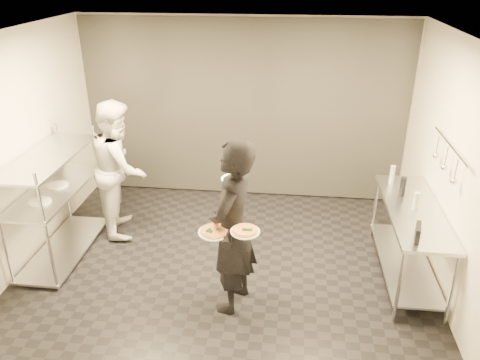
# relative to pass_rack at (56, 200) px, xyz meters

# --- Properties ---
(room_shell) EXTENTS (5.00, 4.00, 2.80)m
(room_shell) POSITION_rel_pass_rack_xyz_m (2.15, 1.18, 0.63)
(room_shell) COLOR black
(room_shell) RESTS_ON ground
(pass_rack) EXTENTS (0.60, 1.60, 1.50)m
(pass_rack) POSITION_rel_pass_rack_xyz_m (0.00, 0.00, 0.00)
(pass_rack) COLOR #AEB0B5
(pass_rack) RESTS_ON ground
(prep_counter) EXTENTS (0.60, 1.80, 0.92)m
(prep_counter) POSITION_rel_pass_rack_xyz_m (4.33, 0.00, -0.14)
(prep_counter) COLOR #AEB0B5
(prep_counter) RESTS_ON ground
(utensil_rail) EXTENTS (0.07, 1.20, 0.31)m
(utensil_rail) POSITION_rel_pass_rack_xyz_m (4.58, 0.00, 0.78)
(utensil_rail) COLOR #AEB0B5
(utensil_rail) RESTS_ON room_shell
(waiter) EXTENTS (0.64, 0.81, 1.94)m
(waiter) POSITION_rel_pass_rack_xyz_m (2.34, -0.76, 0.20)
(waiter) COLOR black
(waiter) RESTS_ON ground
(chef) EXTENTS (0.93, 1.07, 1.88)m
(chef) POSITION_rel_pass_rack_xyz_m (0.60, 0.69, 0.17)
(chef) COLOR silver
(chef) RESTS_ON ground
(pizza_plate_near) EXTENTS (0.34, 0.34, 0.05)m
(pizza_plate_near) POSITION_rel_pass_rack_xyz_m (2.18, -0.93, 0.26)
(pizza_plate_near) COLOR white
(pizza_plate_near) RESTS_ON waiter
(pizza_plate_far) EXTENTS (0.29, 0.29, 0.05)m
(pizza_plate_far) POSITION_rel_pass_rack_xyz_m (2.49, -0.99, 0.33)
(pizza_plate_far) COLOR white
(pizza_plate_far) RESTS_ON waiter
(salad_plate) EXTENTS (0.27, 0.27, 0.07)m
(salad_plate) POSITION_rel_pass_rack_xyz_m (2.30, -0.43, 0.64)
(salad_plate) COLOR white
(salad_plate) RESTS_ON waiter
(pos_monitor) EXTENTS (0.10, 0.23, 0.16)m
(pos_monitor) POSITION_rel_pass_rack_xyz_m (4.21, -0.67, 0.23)
(pos_monitor) COLOR black
(pos_monitor) RESTS_ON prep_counter
(bottle_green) EXTENTS (0.06, 0.06, 0.22)m
(bottle_green) POSITION_rel_pass_rack_xyz_m (4.19, 0.69, 0.26)
(bottle_green) COLOR gray
(bottle_green) RESTS_ON prep_counter
(bottle_clear) EXTENTS (0.06, 0.06, 0.21)m
(bottle_clear) POSITION_rel_pass_rack_xyz_m (4.33, -0.01, 0.26)
(bottle_clear) COLOR gray
(bottle_clear) RESTS_ON prep_counter
(bottle_dark) EXTENTS (0.07, 0.07, 0.25)m
(bottle_dark) POSITION_rel_pass_rack_xyz_m (4.24, 0.30, 0.27)
(bottle_dark) COLOR black
(bottle_dark) RESTS_ON prep_counter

